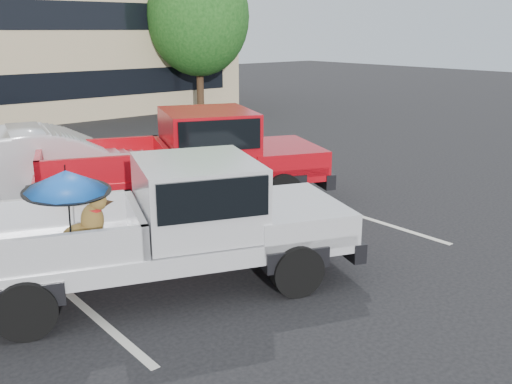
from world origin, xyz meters
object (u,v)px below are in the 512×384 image
tree_back (60,14)px  silver_pickup (182,217)px  tree_right (198,17)px  silver_sedan (50,166)px  red_pickup (200,154)px

tree_back → silver_pickup: 24.24m
tree_right → silver_sedan: bearing=-137.8°
tree_back → silver_pickup: tree_back is taller
red_pickup → tree_right: bearing=77.4°
tree_back → silver_sedan: (-7.46, -17.50, -3.56)m
silver_pickup → silver_sedan: (0.05, 5.30, -0.20)m
silver_pickup → red_pickup: (2.48, 3.15, 0.07)m
silver_pickup → silver_sedan: size_ratio=1.17×
red_pickup → silver_sedan: 3.26m
silver_pickup → red_pickup: 4.00m
silver_pickup → tree_back: bearing=92.5°
silver_pickup → tree_right: bearing=75.4°
tree_back → red_pickup: tree_back is taller
tree_right → silver_sedan: tree_right is taller
tree_right → silver_pickup: (-10.51, -14.80, -3.16)m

